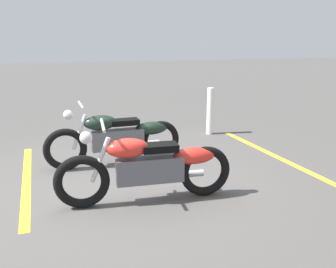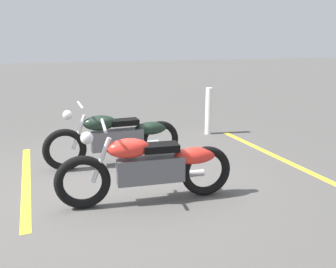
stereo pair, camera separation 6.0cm
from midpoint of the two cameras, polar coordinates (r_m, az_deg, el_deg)
ground_plane at (r=5.21m, az=-8.03°, el=-7.61°), size 60.00×60.00×0.00m
motorcycle_bright_foreground at (r=4.42m, az=-2.48°, el=-5.22°), size 2.23×0.62×1.04m
motorcycle_dark_foreground at (r=5.80m, az=-7.76°, el=-0.44°), size 2.23×0.62×1.04m
bollard_post at (r=7.67m, az=7.02°, el=3.67°), size 0.14×0.14×1.01m
parking_stripe_near at (r=5.62m, az=-21.54°, el=-6.82°), size 0.26×3.20×0.01m
parking_stripe_mid at (r=6.63m, az=16.55°, el=-3.12°), size 0.26×3.20×0.01m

